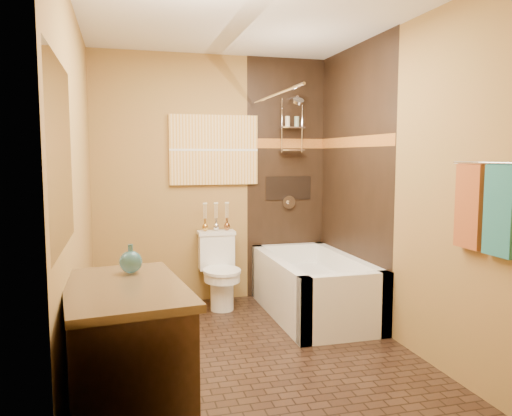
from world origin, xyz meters
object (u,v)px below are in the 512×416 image
object	(u,v)px
bathtub	(313,291)
toilet	(220,270)
sunset_painting	(214,150)
vanity	(124,365)

from	to	relation	value
bathtub	toilet	xyz separation A→B (m)	(-0.80, 0.47, 0.15)
sunset_painting	vanity	world-z (taller)	sunset_painting
sunset_painting	vanity	xyz separation A→B (m)	(-0.92, -2.45, -1.13)
sunset_painting	vanity	bearing A→B (deg)	-110.64
bathtub	vanity	bearing A→B (deg)	-134.93
sunset_painting	bathtub	bearing A→B (deg)	-42.19
bathtub	vanity	size ratio (longest dim) A/B	1.47
vanity	bathtub	bearing A→B (deg)	37.94
sunset_painting	vanity	size ratio (longest dim) A/B	0.88
vanity	sunset_painting	bearing A→B (deg)	62.22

